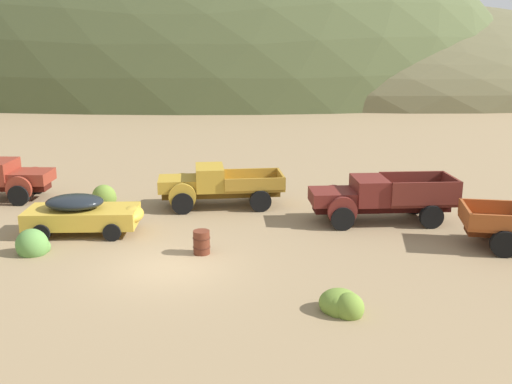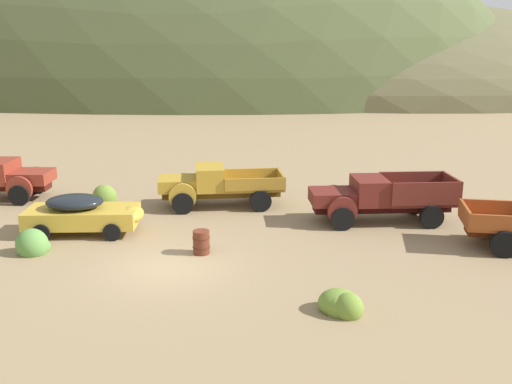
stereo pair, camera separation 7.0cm
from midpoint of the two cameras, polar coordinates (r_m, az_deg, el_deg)
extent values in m
plane|color=#937A56|center=(19.70, -8.70, -7.39)|extent=(300.00, 300.00, 0.00)
ellipsoid|color=#4C5633|center=(88.63, -13.83, 9.64)|extent=(111.91, 52.54, 55.49)
ellipsoid|color=brown|center=(97.93, 8.73, 10.35)|extent=(96.81, 73.17, 27.17)
cube|color=maroon|center=(29.30, -21.44, 1.43)|extent=(1.98, 1.94, 0.55)
cube|color=#B7B2A8|center=(29.01, -19.94, 1.38)|extent=(0.25, 1.17, 0.44)
cylinder|color=maroon|center=(28.57, -22.56, 0.26)|extent=(1.21, 0.35, 1.20)
cylinder|color=maroon|center=(30.38, -21.07, 1.22)|extent=(1.21, 0.35, 1.20)
cube|color=black|center=(29.58, -23.21, 2.28)|extent=(0.29, 1.66, 0.59)
cylinder|color=black|center=(28.59, -22.55, -0.31)|extent=(0.99, 0.41, 0.96)
cylinder|color=black|center=(30.49, -20.99, 0.73)|extent=(0.99, 0.41, 0.96)
cube|color=gold|center=(23.59, -16.93, -2.36)|extent=(4.57, 2.68, 0.68)
ellipsoid|color=black|center=(23.50, -17.65, -0.96)|extent=(2.51, 2.06, 0.57)
ellipsoid|color=gold|center=(23.15, -12.33, -2.20)|extent=(1.22, 1.67, 0.61)
cylinder|color=black|center=(22.51, -14.20, -3.90)|extent=(0.71, 0.33, 0.68)
cylinder|color=black|center=(24.26, -13.28, -2.47)|extent=(0.71, 0.33, 0.68)
cylinder|color=black|center=(23.22, -20.63, -3.84)|extent=(0.71, 0.33, 0.68)
cylinder|color=black|center=(24.93, -19.28, -2.46)|extent=(0.71, 0.33, 0.68)
cube|color=#593D12|center=(26.31, -3.56, -0.02)|extent=(5.41, 2.36, 0.36)
cube|color=#B28928|center=(26.19, -7.89, 0.82)|extent=(2.08, 2.08, 0.55)
cube|color=#B7B2A8|center=(26.23, -9.61, 0.71)|extent=(0.39, 1.14, 0.44)
cylinder|color=#B28928|center=(27.24, -7.34, 0.62)|extent=(1.20, 0.50, 1.20)
cylinder|color=#B28928|center=(25.30, -7.40, -0.49)|extent=(1.20, 0.50, 1.20)
cube|color=#B28928|center=(26.12, -4.69, 1.45)|extent=(1.72, 2.21, 1.05)
cube|color=black|center=(26.07, -5.93, 1.86)|extent=(0.49, 1.60, 0.59)
cube|color=#A47826|center=(26.36, -0.39, 0.58)|extent=(3.15, 2.68, 0.12)
cube|color=#A47826|center=(27.26, -0.61, 1.78)|extent=(2.63, 0.83, 0.55)
cube|color=#A47826|center=(25.30, -0.15, 0.75)|extent=(2.63, 0.83, 0.55)
cube|color=#A47826|center=(26.44, 2.41, 1.36)|extent=(0.64, 1.98, 0.55)
cylinder|color=black|center=(27.36, -7.32, 0.08)|extent=(1.00, 0.53, 0.96)
cylinder|color=black|center=(25.32, -7.38, -1.13)|extent=(1.00, 0.53, 0.96)
cylinder|color=black|center=(27.51, -0.15, 0.28)|extent=(1.00, 0.53, 0.96)
cylinder|color=black|center=(25.48, 0.37, -0.91)|extent=(1.00, 0.53, 0.96)
cube|color=black|center=(24.60, 12.24, -1.40)|extent=(5.74, 2.18, 0.36)
cube|color=maroon|center=(23.99, 7.49, -0.47)|extent=(2.11, 1.99, 0.55)
cube|color=#B7B2A8|center=(23.85, 5.51, -0.57)|extent=(0.33, 1.11, 0.44)
cylinder|color=maroon|center=(25.04, 7.57, -0.66)|extent=(1.21, 0.45, 1.20)
cylinder|color=maroon|center=(23.22, 8.49, -1.93)|extent=(1.21, 0.45, 1.20)
cube|color=maroon|center=(24.27, 11.11, 0.17)|extent=(1.70, 2.12, 1.05)
cube|color=black|center=(24.08, 9.77, 0.63)|extent=(0.41, 1.56, 0.59)
cube|color=maroon|center=(25.01, 15.69, -0.78)|extent=(3.24, 2.55, 0.12)
cube|color=maroon|center=(25.77, 15.07, 0.95)|extent=(2.82, 0.75, 0.95)
cube|color=maroon|center=(23.98, 16.54, -0.18)|extent=(2.82, 0.75, 0.95)
cube|color=maroon|center=(25.36, 18.71, 0.45)|extent=(0.54, 1.93, 0.95)
cylinder|color=black|center=(25.17, 7.53, -1.24)|extent=(1.00, 0.49, 0.96)
cylinder|color=black|center=(23.26, 8.49, -2.63)|extent=(1.00, 0.49, 0.96)
cylinder|color=black|center=(26.12, 15.40, -1.06)|extent=(1.00, 0.49, 0.96)
cylinder|color=black|center=(24.28, 16.94, -2.37)|extent=(1.00, 0.49, 0.96)
cube|color=#97471E|center=(22.90, 23.43, -2.90)|extent=(3.00, 2.05, 0.12)
cube|color=#97471E|center=(23.76, 22.94, -1.39)|extent=(3.00, 0.10, 0.55)
cube|color=#97471E|center=(22.49, 19.97, -1.98)|extent=(0.10, 2.04, 0.55)
cylinder|color=black|center=(21.98, 23.34, -4.76)|extent=(0.96, 0.28, 0.96)
cylinder|color=black|center=(23.95, 22.15, -3.08)|extent=(0.96, 0.28, 0.96)
cylinder|color=#5B2819|center=(20.62, -5.53, -4.98)|extent=(0.59, 0.59, 0.86)
torus|color=#401C11|center=(20.56, -5.54, -4.54)|extent=(0.63, 0.63, 0.03)
torus|color=#401C11|center=(20.68, -5.52, -5.43)|extent=(0.63, 0.63, 0.03)
ellipsoid|color=#5B8E42|center=(22.34, -21.10, -5.02)|extent=(0.95, 0.86, 0.69)
ellipsoid|color=#5B8E42|center=(22.06, -21.42, -4.92)|extent=(1.17, 1.05, 1.19)
ellipsoid|color=#5B8E42|center=(22.23, -20.75, -5.12)|extent=(0.78, 0.70, 0.65)
ellipsoid|color=olive|center=(27.72, -14.91, -0.46)|extent=(1.12, 1.01, 1.15)
ellipsoid|color=olive|center=(27.93, -14.80, -0.58)|extent=(1.06, 0.95, 0.74)
ellipsoid|color=olive|center=(27.93, -14.84, -0.53)|extent=(1.00, 0.90, 0.84)
ellipsoid|color=olive|center=(16.38, 9.11, -11.28)|extent=(0.84, 0.75, 0.86)
ellipsoid|color=olive|center=(16.63, 8.16, -10.87)|extent=(1.17, 1.05, 0.82)
ellipsoid|color=olive|center=(16.44, 8.06, -11.26)|extent=(0.72, 0.65, 0.74)
camera|label=1|loc=(0.04, -90.09, -0.02)|focal=40.29mm
camera|label=2|loc=(0.04, 89.91, 0.02)|focal=40.29mm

